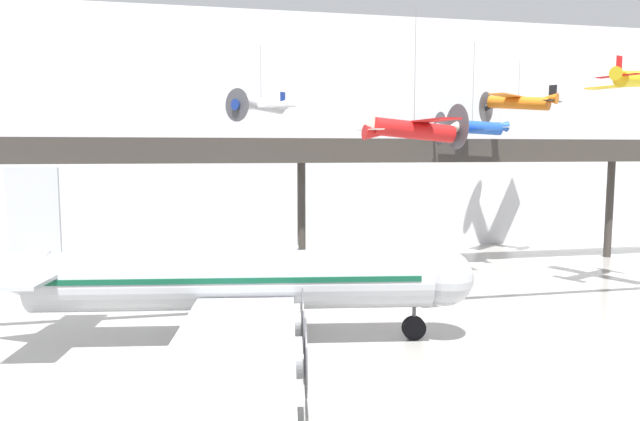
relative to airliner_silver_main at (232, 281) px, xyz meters
name	(u,v)px	position (x,y,z in m)	size (l,w,h in m)	color
ground_plane	(422,413)	(6.86, -9.90, -3.38)	(260.00, 260.00, 0.00)	#9E9B96
hangar_back_wall	(283,134)	(6.86, 28.88, 8.67)	(140.00, 3.00, 24.10)	silver
mezzanine_walkway	(303,159)	(6.86, 16.86, 6.23)	(110.00, 3.20, 11.32)	#38332D
airliner_silver_main	(232,281)	(0.00, 0.00, 0.00)	(26.45, 30.32, 9.45)	#B7BABF
suspended_plane_blue_trainer	(472,128)	(20.49, 13.81, 8.83)	(6.24, 7.65, 8.36)	#1E4CAD
suspended_plane_white_twin	(261,105)	(3.58, 18.83, 10.81)	(6.32, 6.57, 6.51)	silver
suspended_plane_orange_highwing	(518,102)	(28.68, 20.63, 11.59)	(7.93, 7.41, 6.14)	orange
suspended_plane_red_highwing	(414,129)	(11.48, 3.53, 8.25)	(6.62, 8.11, 8.67)	red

